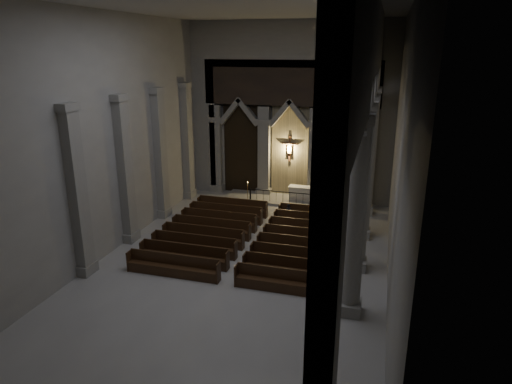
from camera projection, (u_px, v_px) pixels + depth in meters
room at (236, 111)px, 19.94m from camera, size 24.00×24.10×12.00m
sanctuary_wall at (290, 104)px, 30.81m from camera, size 14.00×0.77×12.00m
right_arcade at (367, 107)px, 19.66m from camera, size 1.00×24.00×12.00m
left_pilasters at (144, 164)px, 26.03m from camera, size 0.60×13.00×8.03m
sanctuary_step at (285, 200)px, 31.94m from camera, size 8.50×2.60×0.15m
altar at (302, 193)px, 31.58m from camera, size 1.86×0.74×0.95m
altar_rail at (283, 196)px, 31.07m from camera, size 4.73×0.09×0.93m
candle_stand_left at (248, 196)px, 31.63m from camera, size 0.24×0.24×1.45m
candle_stand_right at (324, 204)px, 29.98m from camera, size 0.27×0.27×1.61m
pews at (254, 240)px, 24.65m from camera, size 10.01×9.12×1.03m
worshipper at (289, 213)px, 28.11m from camera, size 0.43×0.33×1.08m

